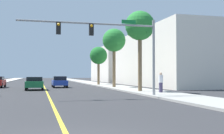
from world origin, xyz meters
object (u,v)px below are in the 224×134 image
(palm_mid, at_px, (114,41))
(car_green, at_px, (35,83))
(car_blue, at_px, (60,82))
(traffic_signal_mast, at_px, (113,38))
(pedestrian, at_px, (161,82))
(palm_near, at_px, (140,27))
(palm_far, at_px, (99,56))

(palm_mid, relative_size, car_green, 1.89)
(car_green, distance_m, car_blue, 6.09)
(traffic_signal_mast, height_order, pedestrian, traffic_signal_mast)
(car_green, bearing_deg, traffic_signal_mast, -64.19)
(palm_mid, distance_m, pedestrian, 12.23)
(traffic_signal_mast, height_order, car_blue, traffic_signal_mast)
(palm_mid, relative_size, pedestrian, 4.20)
(palm_near, height_order, palm_far, palm_near)
(palm_mid, bearing_deg, traffic_signal_mast, -105.50)
(car_blue, bearing_deg, car_green, -120.97)
(traffic_signal_mast, distance_m, palm_far, 23.06)
(palm_near, distance_m, palm_mid, 8.89)
(palm_near, relative_size, car_blue, 1.94)
(palm_near, distance_m, pedestrian, 5.75)
(traffic_signal_mast, relative_size, car_green, 2.61)
(palm_near, distance_m, palm_far, 17.84)
(traffic_signal_mast, distance_m, pedestrian, 6.60)
(palm_far, bearing_deg, pedestrian, -86.34)
(pedestrian, bearing_deg, car_green, -166.98)
(pedestrian, bearing_deg, palm_mid, 150.26)
(pedestrian, bearing_deg, car_blue, 171.77)
(traffic_signal_mast, bearing_deg, car_green, 115.18)
(palm_mid, xyz_separation_m, car_green, (-9.51, -1.80, -5.13))
(car_blue, bearing_deg, traffic_signal_mast, -82.20)
(palm_near, xyz_separation_m, car_blue, (-6.56, 12.34, -5.43))
(palm_mid, xyz_separation_m, car_blue, (-6.45, 3.46, -5.12))
(palm_near, bearing_deg, pedestrian, -64.91)
(palm_far, distance_m, car_blue, 9.19)
(traffic_signal_mast, distance_m, car_blue, 17.87)
(palm_mid, xyz_separation_m, palm_far, (-0.10, 8.89, -1.30))
(car_green, height_order, pedestrian, pedestrian)
(palm_mid, bearing_deg, palm_near, -89.26)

